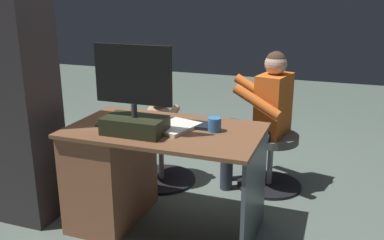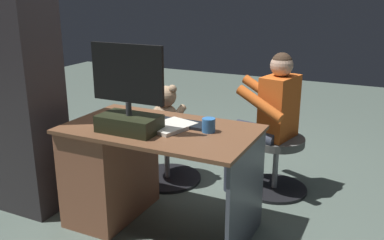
# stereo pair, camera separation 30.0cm
# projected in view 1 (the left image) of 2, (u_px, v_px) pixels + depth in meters

# --- Properties ---
(ground_plane) EXTENTS (10.00, 10.00, 0.00)m
(ground_plane) POSITION_uv_depth(u_px,v_px,m) (185.00, 202.00, 3.25)
(ground_plane) COLOR #536258
(desk) EXTENTS (1.24, 0.71, 0.71)m
(desk) POSITION_uv_depth(u_px,v_px,m) (123.00, 169.00, 2.91)
(desk) COLOR brown
(desk) RESTS_ON ground_plane
(monitor) EXTENTS (0.50, 0.22, 0.55)m
(monitor) POSITION_uv_depth(u_px,v_px,m) (134.00, 108.00, 2.57)
(monitor) COLOR black
(monitor) RESTS_ON desk
(keyboard) EXTENTS (0.42, 0.14, 0.02)m
(keyboard) POSITION_uv_depth(u_px,v_px,m) (182.00, 123.00, 2.78)
(keyboard) COLOR black
(keyboard) RESTS_ON desk
(computer_mouse) EXTENTS (0.06, 0.10, 0.04)m
(computer_mouse) POSITION_uv_depth(u_px,v_px,m) (139.00, 118.00, 2.86)
(computer_mouse) COLOR black
(computer_mouse) RESTS_ON desk
(cup) EXTENTS (0.08, 0.08, 0.09)m
(cup) POSITION_uv_depth(u_px,v_px,m) (215.00, 125.00, 2.64)
(cup) COLOR #3372BF
(cup) RESTS_ON desk
(tv_remote) EXTENTS (0.06, 0.15, 0.02)m
(tv_remote) POSITION_uv_depth(u_px,v_px,m) (103.00, 123.00, 2.80)
(tv_remote) COLOR black
(tv_remote) RESTS_ON desk
(notebook_binder) EXTENTS (0.29, 0.35, 0.02)m
(notebook_binder) POSITION_uv_depth(u_px,v_px,m) (175.00, 127.00, 2.70)
(notebook_binder) COLOR silver
(notebook_binder) RESTS_ON desk
(office_chair_teddy) EXTENTS (0.58, 0.58, 0.45)m
(office_chair_teddy) POSITION_uv_depth(u_px,v_px,m) (161.00, 154.00, 3.55)
(office_chair_teddy) COLOR black
(office_chair_teddy) RESTS_ON ground_plane
(teddy_bear) EXTENTS (0.26, 0.26, 0.38)m
(teddy_bear) POSITION_uv_depth(u_px,v_px,m) (161.00, 109.00, 3.45)
(teddy_bear) COLOR tan
(teddy_bear) RESTS_ON office_chair_teddy
(visitor_chair) EXTENTS (0.52, 0.52, 0.45)m
(visitor_chair) POSITION_uv_depth(u_px,v_px,m) (270.00, 156.00, 3.44)
(visitor_chair) COLOR black
(visitor_chair) RESTS_ON ground_plane
(person) EXTENTS (0.55, 0.55, 1.12)m
(person) POSITION_uv_depth(u_px,v_px,m) (262.00, 110.00, 3.34)
(person) COLOR #D75E20
(person) RESTS_ON ground_plane
(equipment_rack) EXTENTS (0.44, 0.36, 1.58)m
(equipment_rack) POSITION_uv_depth(u_px,v_px,m) (20.00, 109.00, 2.86)
(equipment_rack) COLOR #302A2D
(equipment_rack) RESTS_ON ground_plane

